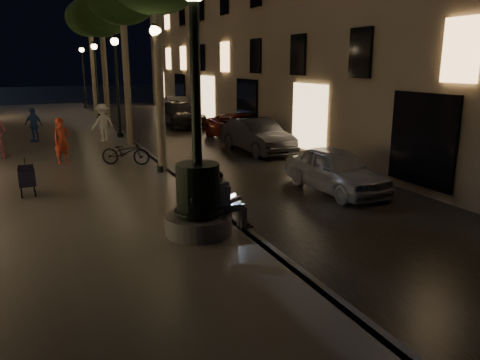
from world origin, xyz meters
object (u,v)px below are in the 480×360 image
lamp_curb_c (96,70)px  car_front (336,170)px  car_third (240,127)px  lamp_curb_a (157,78)px  car_rear (181,114)px  lamp_curb_b (117,73)px  tree_third (101,15)px  lamp_curb_d (83,69)px  fountain_lamppost (198,187)px  pedestrian_white (103,123)px  pedestrian_red (62,141)px  car_second (257,136)px  bicycle (126,152)px  tree_far (89,19)px  car_fifth (178,107)px  pedestrian_blue (34,125)px  seated_man_laptop (226,199)px  stroller (27,177)px

lamp_curb_c → car_front: (4.30, -19.71, -2.59)m
car_third → lamp_curb_a: bearing=-136.2°
car_rear → lamp_curb_b: bearing=-135.1°
tree_third → car_front: tree_third is taller
lamp_curb_d → fountain_lamppost: bearing=-91.3°
car_front → pedestrian_white: 12.03m
lamp_curb_d → pedestrian_red: size_ratio=2.97×
lamp_curb_b → car_second: 7.56m
lamp_curb_a → tree_third: bearing=90.0°
lamp_curb_c → pedestrian_red: lamp_curb_c is taller
car_front → car_third: size_ratio=0.82×
lamp_curb_d → bicycle: (-0.88, -22.48, -2.59)m
fountain_lamppost → car_third: fountain_lamppost is taller
pedestrian_red → pedestrian_white: 4.85m
tree_far → car_rear: (4.22, -5.64, -5.72)m
lamp_curb_c → pedestrian_white: 9.18m
fountain_lamppost → pedestrian_white: (-0.20, 13.13, -0.16)m
tree_far → bicycle: (-0.96, -16.48, -5.78)m
tree_far → pedestrian_white: size_ratio=4.42×
fountain_lamppost → lamp_curb_d: size_ratio=1.08×
car_fifth → pedestrian_blue: pedestrian_blue is taller
lamp_curb_c → pedestrian_red: bearing=-102.3°
seated_man_laptop → stroller: size_ratio=1.30×
tree_third → bicycle: tree_third is taller
car_rear → pedestrian_blue: pedestrian_blue is taller
lamp_curb_b → car_second: bearing=-47.4°
tree_third → pedestrian_blue: tree_third is taller
car_third → pedestrian_white: pedestrian_white is taller
seated_man_laptop → pedestrian_blue: 14.62m
lamp_curb_d → lamp_curb_a: bearing=-90.0°
car_fifth → bicycle: bearing=-106.2°
stroller → car_second: (8.84, 4.14, 0.00)m
pedestrian_blue → pedestrian_white: bearing=20.9°
lamp_curb_b → bicycle: size_ratio=2.81×
seated_man_laptop → car_rear: 18.88m
lamp_curb_c → car_front: lamp_curb_c is taller
car_second → bicycle: size_ratio=2.49×
lamp_curb_d → bicycle: bearing=-92.2°
tree_third → car_front: 17.19m
fountain_lamppost → tree_third: bearing=87.8°
lamp_curb_d → lamp_curb_c: bearing=-90.0°
tree_far → bicycle: size_ratio=4.38×
pedestrian_red → pedestrian_white: pedestrian_white is taller
tree_far → lamp_curb_d: (-0.08, 6.00, -3.20)m
lamp_curb_d → car_front: size_ratio=1.27×
fountain_lamppost → car_fifth: size_ratio=1.24×
car_front → pedestrian_blue: size_ratio=2.43×
lamp_curb_a → stroller: size_ratio=4.80×
car_fifth → pedestrian_white: pedestrian_white is taller
bicycle → lamp_curb_d: bearing=26.4°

